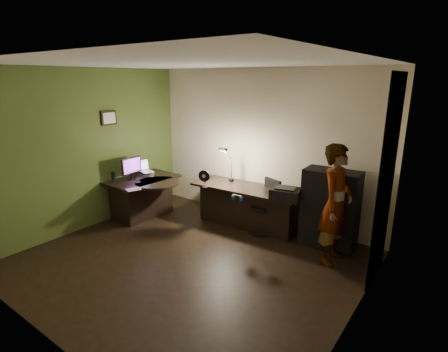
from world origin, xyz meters
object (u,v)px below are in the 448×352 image
Objects in this scene: monitor at (131,172)px; person at (336,205)px; cabinet at (330,209)px; office_chair at (263,207)px; desk_left at (144,197)px; desk_right at (246,207)px.

person is at bearing 3.63° from monitor.
cabinet reaches higher than office_chair.
cabinet is 3.52m from monitor.
desk_right is at bearing 23.51° from desk_left.
monitor is 0.51× the size of office_chair.
monitor is at bearing -165.61° from cabinet.
person is at bearing 8.07° from office_chair.
desk_left reaches higher than desk_right.
office_chair is 1.38m from person.
desk_right is 2.19m from monitor.
office_chair is at bearing 20.03° from desk_left.
cabinet is 0.72× the size of person.
desk_right is 1.45m from cabinet.
person is (3.57, 0.59, -0.03)m from monitor.
desk_left is 3.52m from person.
person reaches higher than desk_right.
monitor reaches higher than desk_right.
cabinet is 2.65× the size of monitor.
person is at bearing 9.28° from desk_left.
monitor reaches higher than desk_left.
desk_right is 4.22× the size of monitor.
cabinet is at bearing 29.47° from person.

